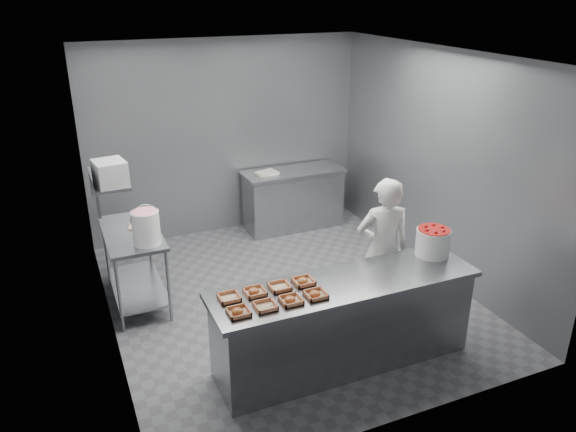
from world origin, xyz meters
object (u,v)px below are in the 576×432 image
object	(u,v)px
service_counter	(344,323)
tray_0	(238,312)
tray_4	(229,297)
appliance	(110,173)
prep_table	(134,256)
tray_3	(316,294)
worker	(383,250)
tray_6	(280,286)
glaze_bucket	(146,227)
tray_1	(265,306)
tray_2	(291,300)
tray_5	(255,292)
tray_7	(303,281)
back_counter	(293,199)
strawberry_tub	(433,241)

from	to	relation	value
service_counter	tray_0	bearing A→B (deg)	-173.28
tray_4	appliance	distance (m)	1.88
service_counter	prep_table	bearing A→B (deg)	130.24
service_counter	tray_3	bearing A→B (deg)	-161.00
worker	tray_6	bearing A→B (deg)	31.45
tray_6	glaze_bucket	size ratio (longest dim) A/B	0.42
tray_1	tray_2	distance (m)	0.24
tray_5	prep_table	bearing A→B (deg)	113.61
prep_table	tray_3	xyz separation A→B (m)	(1.28, -2.08, 0.33)
tray_4	tray_6	bearing A→B (deg)	0.00
tray_4	tray_7	size ratio (longest dim) A/B	1.00
tray_1	tray_4	bearing A→B (deg)	132.95
tray_4	glaze_bucket	size ratio (longest dim) A/B	0.42
worker	tray_7	bearing A→B (deg)	34.92
tray_7	worker	distance (m)	1.26
back_counter	tray_6	xyz separation A→B (m)	(-1.51, -3.12, 0.47)
prep_table	glaze_bucket	size ratio (longest dim) A/B	2.69
tray_0	prep_table	bearing A→B (deg)	104.97
back_counter	tray_1	bearing A→B (deg)	-117.40
tray_5	glaze_bucket	bearing A→B (deg)	115.43
tray_4	strawberry_tub	xyz separation A→B (m)	(2.17, 0.02, 0.13)
tray_4	worker	size ratio (longest dim) A/B	0.12
tray_0	tray_6	world-z (taller)	tray_0
tray_5	strawberry_tub	world-z (taller)	strawberry_tub
back_counter	strawberry_tub	size ratio (longest dim) A/B	4.36
tray_1	glaze_bucket	xyz separation A→B (m)	(-0.69, 1.70, 0.17)
tray_6	appliance	bearing A→B (deg)	127.93
worker	tray_5	bearing A→B (deg)	28.84
strawberry_tub	service_counter	bearing A→B (deg)	-172.09
tray_4	tray_3	bearing A→B (deg)	-19.78
tray_5	worker	distance (m)	1.71
service_counter	tray_6	size ratio (longest dim) A/B	13.88
service_counter	tray_0	distance (m)	1.20
strawberry_tub	tray_3	bearing A→B (deg)	-169.14
tray_0	tray_5	world-z (taller)	same
tray_2	tray_7	world-z (taller)	same
service_counter	worker	world-z (taller)	worker
back_counter	tray_4	world-z (taller)	tray_4
appliance	tray_7	bearing A→B (deg)	-55.25
tray_3	tray_5	world-z (taller)	same
tray_1	service_counter	bearing A→B (deg)	8.61
tray_4	tray_6	xyz separation A→B (m)	(0.48, 0.00, 0.00)
tray_3	tray_5	xyz separation A→B (m)	(-0.48, 0.26, 0.00)
worker	tray_2	bearing A→B (deg)	40.32
back_counter	glaze_bucket	world-z (taller)	glaze_bucket
tray_2	tray_6	size ratio (longest dim) A/B	1.00
tray_1	appliance	world-z (taller)	appliance
tray_3	tray_7	size ratio (longest dim) A/B	1.00
tray_5	appliance	bearing A→B (deg)	121.91
tray_1	tray_3	world-z (taller)	tray_3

